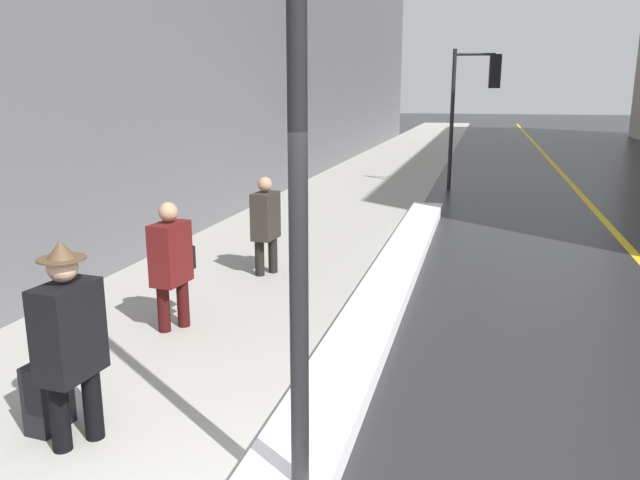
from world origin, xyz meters
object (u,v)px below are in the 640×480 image
pedestrian_in_fedora (69,337)px  pedestrian_in_glasses (172,260)px  rolling_suitcase (48,396)px  traffic_light_near (478,89)px  pedestrian_nearside (266,221)px  lamp_post (297,77)px

pedestrian_in_fedora → pedestrian_in_glasses: (-0.44, 2.45, -0.07)m
pedestrian_in_fedora → rolling_suitcase: 0.72m
traffic_light_near → rolling_suitcase: (-3.07, -14.31, -2.50)m
pedestrian_nearside → rolling_suitcase: bearing=2.6°
traffic_light_near → pedestrian_in_glasses: (-3.13, -12.00, -1.96)m
pedestrian_in_glasses → pedestrian_nearside: bearing=178.4°
traffic_light_near → rolling_suitcase: 14.85m
traffic_light_near → pedestrian_in_glasses: 12.56m
pedestrian_in_fedora → pedestrian_nearside: bearing=-173.0°
pedestrian_in_glasses → pedestrian_nearside: (0.29, 2.42, -0.01)m
traffic_light_near → pedestrian_in_fedora: (-2.70, -14.45, -1.89)m
pedestrian_in_fedora → pedestrian_nearside: pedestrian_in_fedora is taller
traffic_light_near → pedestrian_nearside: 10.19m
rolling_suitcase → pedestrian_in_glasses: bearing=-173.0°
pedestrian_nearside → traffic_light_near: bearing=168.7°
pedestrian_in_fedora → pedestrian_in_glasses: bearing=-164.6°
pedestrian_in_glasses → traffic_light_near: bearing=170.6°
pedestrian_in_glasses → rolling_suitcase: (0.07, -2.30, -0.54)m
pedestrian_in_fedora → rolling_suitcase: bearing=-105.7°
lamp_post → traffic_light_near: size_ratio=1.20×
pedestrian_nearside → pedestrian_in_glasses: bearing=-1.6°
lamp_post → pedestrian_in_glasses: size_ratio=3.07×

